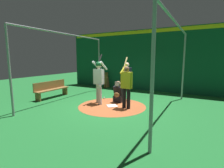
{
  "coord_description": "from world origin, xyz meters",
  "views": [
    {
      "loc": [
        6.13,
        3.36,
        2.01
      ],
      "look_at": [
        0.0,
        0.0,
        0.95
      ],
      "focal_mm": 27.12,
      "sensor_mm": 36.0,
      "label": 1
    }
  ],
  "objects_px": {
    "batter": "(99,78)",
    "catcher": "(118,94)",
    "umpire": "(127,79)",
    "bat_rack": "(107,80)",
    "baseball_0": "(104,98)",
    "bench": "(52,89)",
    "visitor": "(126,84)",
    "home_plate": "(112,106)"
  },
  "relations": [
    {
      "from": "home_plate",
      "to": "baseball_0",
      "type": "distance_m",
      "value": 1.41
    },
    {
      "from": "catcher",
      "to": "baseball_0",
      "type": "height_order",
      "value": "catcher"
    },
    {
      "from": "bat_rack",
      "to": "bench",
      "type": "xyz_separation_m",
      "value": [
        4.11,
        -0.91,
        -0.04
      ]
    },
    {
      "from": "visitor",
      "to": "umpire",
      "type": "bearing_deg",
      "value": -151.0
    },
    {
      "from": "umpire",
      "to": "bench",
      "type": "xyz_separation_m",
      "value": [
        1.44,
        -3.58,
        -0.58
      ]
    },
    {
      "from": "umpire",
      "to": "baseball_0",
      "type": "distance_m",
      "value": 1.5
    },
    {
      "from": "bat_rack",
      "to": "visitor",
      "type": "bearing_deg",
      "value": 39.1
    },
    {
      "from": "umpire",
      "to": "bat_rack",
      "type": "height_order",
      "value": "umpire"
    },
    {
      "from": "bat_rack",
      "to": "baseball_0",
      "type": "height_order",
      "value": "bat_rack"
    },
    {
      "from": "visitor",
      "to": "baseball_0",
      "type": "bearing_deg",
      "value": -115.61
    },
    {
      "from": "batter",
      "to": "visitor",
      "type": "distance_m",
      "value": 1.38
    },
    {
      "from": "umpire",
      "to": "bench",
      "type": "distance_m",
      "value": 3.91
    },
    {
      "from": "baseball_0",
      "to": "visitor",
      "type": "bearing_deg",
      "value": 58.89
    },
    {
      "from": "home_plate",
      "to": "batter",
      "type": "xyz_separation_m",
      "value": [
        -0.07,
        -0.7,
        1.14
      ]
    },
    {
      "from": "umpire",
      "to": "baseball_0",
      "type": "relative_size",
      "value": 24.64
    },
    {
      "from": "batter",
      "to": "catcher",
      "type": "bearing_deg",
      "value": 134.21
    },
    {
      "from": "catcher",
      "to": "bat_rack",
      "type": "bearing_deg",
      "value": -142.38
    },
    {
      "from": "batter",
      "to": "catcher",
      "type": "relative_size",
      "value": 2.22
    },
    {
      "from": "visitor",
      "to": "batter",
      "type": "bearing_deg",
      "value": -87.82
    },
    {
      "from": "baseball_0",
      "to": "batter",
      "type": "bearing_deg",
      "value": 17.64
    },
    {
      "from": "visitor",
      "to": "bench",
      "type": "xyz_separation_m",
      "value": [
        0.09,
        -4.17,
        -0.54
      ]
    },
    {
      "from": "catcher",
      "to": "bench",
      "type": "relative_size",
      "value": 0.5
    },
    {
      "from": "bench",
      "to": "baseball_0",
      "type": "relative_size",
      "value": 26.92
    },
    {
      "from": "baseball_0",
      "to": "bat_rack",
      "type": "bearing_deg",
      "value": -151.97
    },
    {
      "from": "bat_rack",
      "to": "bench",
      "type": "distance_m",
      "value": 4.21
    },
    {
      "from": "visitor",
      "to": "bat_rack",
      "type": "bearing_deg",
      "value": -135.4
    },
    {
      "from": "batter",
      "to": "bat_rack",
      "type": "xyz_separation_m",
      "value": [
        -3.94,
        -1.9,
        -0.66
      ]
    },
    {
      "from": "home_plate",
      "to": "visitor",
      "type": "distance_m",
      "value": 1.18
    },
    {
      "from": "visitor",
      "to": "baseball_0",
      "type": "relative_size",
      "value": 28.01
    },
    {
      "from": "umpire",
      "to": "visitor",
      "type": "height_order",
      "value": "visitor"
    },
    {
      "from": "umpire",
      "to": "bat_rack",
      "type": "relative_size",
      "value": 1.74
    },
    {
      "from": "bat_rack",
      "to": "baseball_0",
      "type": "bearing_deg",
      "value": 28.03
    },
    {
      "from": "catcher",
      "to": "bat_rack",
      "type": "relative_size",
      "value": 0.94
    },
    {
      "from": "visitor",
      "to": "bat_rack",
      "type": "relative_size",
      "value": 1.97
    },
    {
      "from": "umpire",
      "to": "bat_rack",
      "type": "distance_m",
      "value": 3.81
    },
    {
      "from": "batter",
      "to": "umpire",
      "type": "relative_size",
      "value": 1.21
    },
    {
      "from": "catcher",
      "to": "visitor",
      "type": "distance_m",
      "value": 1.17
    },
    {
      "from": "batter",
      "to": "umpire",
      "type": "xyz_separation_m",
      "value": [
        -1.27,
        0.78,
        -0.12
      ]
    },
    {
      "from": "umpire",
      "to": "baseball_0",
      "type": "height_order",
      "value": "umpire"
    },
    {
      "from": "batter",
      "to": "catcher",
      "type": "xyz_separation_m",
      "value": [
        -0.63,
        0.65,
        -0.76
      ]
    },
    {
      "from": "batter",
      "to": "bat_rack",
      "type": "bearing_deg",
      "value": -154.26
    },
    {
      "from": "home_plate",
      "to": "baseball_0",
      "type": "height_order",
      "value": "baseball_0"
    }
  ]
}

